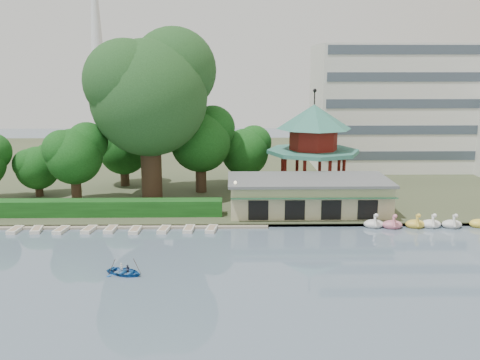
{
  "coord_description": "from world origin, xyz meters",
  "views": [
    {
      "loc": [
        1.02,
        -38.28,
        17.08
      ],
      "look_at": [
        2.0,
        18.0,
        5.0
      ],
      "focal_mm": 40.0,
      "sensor_mm": 36.0,
      "label": 1
    }
  ],
  "objects_px": {
    "dock": "(110,226)",
    "big_tree": "(150,89)",
    "boathouse": "(308,195)",
    "rowboat_with_passengers": "(125,269)",
    "pavilion": "(313,139)"
  },
  "relations": [
    {
      "from": "dock",
      "to": "boathouse",
      "type": "distance_m",
      "value": 22.62
    },
    {
      "from": "dock",
      "to": "boathouse",
      "type": "xyz_separation_m",
      "value": [
        22.0,
        4.77,
        2.25
      ]
    },
    {
      "from": "boathouse",
      "to": "rowboat_with_passengers",
      "type": "relative_size",
      "value": 3.56
    },
    {
      "from": "boathouse",
      "to": "pavilion",
      "type": "xyz_separation_m",
      "value": [
        2.0,
        10.03,
        5.11
      ]
    },
    {
      "from": "pavilion",
      "to": "big_tree",
      "type": "distance_m",
      "value": 22.21
    },
    {
      "from": "dock",
      "to": "big_tree",
      "type": "relative_size",
      "value": 1.58
    },
    {
      "from": "big_tree",
      "to": "rowboat_with_passengers",
      "type": "distance_m",
      "value": 28.06
    },
    {
      "from": "boathouse",
      "to": "rowboat_with_passengers",
      "type": "distance_m",
      "value": 25.54
    },
    {
      "from": "dock",
      "to": "big_tree",
      "type": "xyz_separation_m",
      "value": [
        3.2,
        11.03,
        14.16
      ]
    },
    {
      "from": "dock",
      "to": "big_tree",
      "type": "height_order",
      "value": "big_tree"
    },
    {
      "from": "big_tree",
      "to": "rowboat_with_passengers",
      "type": "relative_size",
      "value": 4.12
    },
    {
      "from": "dock",
      "to": "boathouse",
      "type": "relative_size",
      "value": 1.83
    },
    {
      "from": "big_tree",
      "to": "rowboat_with_passengers",
      "type": "bearing_deg",
      "value": -87.83
    },
    {
      "from": "rowboat_with_passengers",
      "to": "boathouse",
      "type": "bearing_deg",
      "value": 45.41
    },
    {
      "from": "rowboat_with_passengers",
      "to": "pavilion",
      "type": "bearing_deg",
      "value": 54.78
    }
  ]
}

